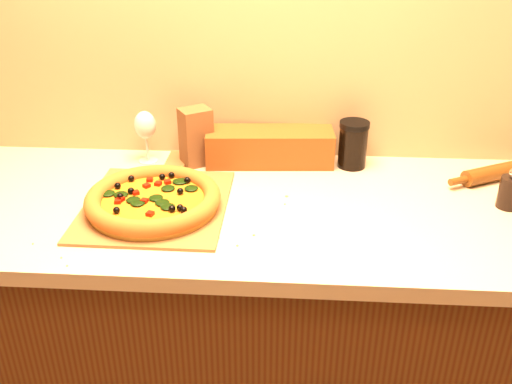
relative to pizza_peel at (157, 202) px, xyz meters
name	(u,v)px	position (x,y,z in m)	size (l,w,h in m)	color
cabinet	(256,340)	(0.26, 0.02, -0.47)	(2.80, 0.65, 0.86)	#4D2310
countertop	(256,210)	(0.26, 0.02, -0.02)	(2.84, 0.68, 0.04)	#BEAE94
pizza_peel	(157,202)	(0.00, 0.00, 0.00)	(0.37, 0.55, 0.01)	brown
pizza	(153,200)	(0.00, -0.04, 0.03)	(0.34, 0.34, 0.05)	#A77629
pepper_grinder	(510,191)	(0.91, 0.04, 0.04)	(0.06, 0.06, 0.11)	black
rolling_pin	(499,172)	(0.94, 0.20, 0.02)	(0.32, 0.17, 0.05)	#552C0E
bread_bag	(270,147)	(0.28, 0.28, 0.05)	(0.38, 0.12, 0.10)	brown
wine_glass	(145,126)	(-0.09, 0.26, 0.11)	(0.06, 0.06, 0.16)	silver
paper_bag	(196,137)	(0.07, 0.26, 0.08)	(0.09, 0.07, 0.17)	brown
dark_jar	(353,144)	(0.53, 0.27, 0.07)	(0.09, 0.09, 0.14)	black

